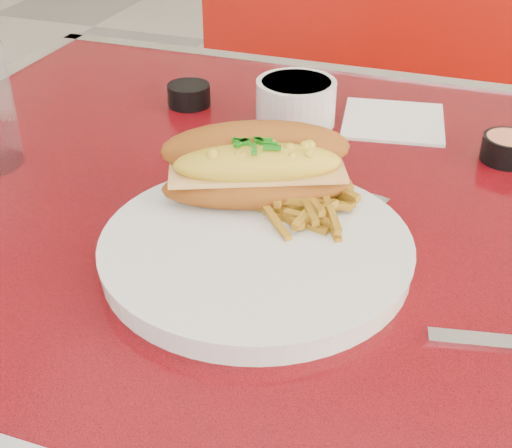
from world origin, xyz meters
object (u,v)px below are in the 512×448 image
(diner_table, at_px, (351,326))
(sauce_cup_right, at_px, (508,147))
(gravy_ramekin, at_px, (296,101))
(booth_bench_far, at_px, (421,216))
(mac_hoagie, at_px, (257,166))
(fork, at_px, (343,232))
(sauce_cup_left, at_px, (189,94))
(dinner_plate, at_px, (256,249))

(diner_table, bearing_deg, sauce_cup_right, 50.65)
(gravy_ramekin, distance_m, sauce_cup_right, 0.27)
(booth_bench_far, distance_m, mac_hoagie, 1.02)
(mac_hoagie, height_order, sauce_cup_right, mac_hoagie)
(fork, bearing_deg, mac_hoagie, 85.48)
(mac_hoagie, distance_m, sauce_cup_left, 0.31)
(dinner_plate, relative_size, sauce_cup_right, 4.99)
(diner_table, relative_size, sauce_cup_left, 17.91)
(dinner_plate, bearing_deg, diner_table, 59.51)
(fork, relative_size, sauce_cup_left, 2.43)
(dinner_plate, xyz_separation_m, sauce_cup_right, (0.21, 0.29, 0.00))
(booth_bench_far, relative_size, sauce_cup_left, 17.47)
(sauce_cup_left, bearing_deg, mac_hoagie, -52.59)
(fork, bearing_deg, diner_table, 14.04)
(sauce_cup_right, bearing_deg, booth_bench_far, 101.95)
(dinner_plate, xyz_separation_m, gravy_ramekin, (-0.06, 0.31, 0.02))
(booth_bench_far, distance_m, fork, 1.03)
(sauce_cup_right, bearing_deg, fork, -118.84)
(dinner_plate, bearing_deg, sauce_cup_left, 123.52)
(mac_hoagie, relative_size, sauce_cup_right, 3.18)
(fork, xyz_separation_m, sauce_cup_right, (0.14, 0.25, -0.00))
(booth_bench_far, bearing_deg, dinner_plate, -94.54)
(fork, xyz_separation_m, sauce_cup_left, (-0.28, 0.28, -0.00))
(fork, distance_m, sauce_cup_left, 0.40)
(gravy_ramekin, height_order, sauce_cup_right, gravy_ramekin)
(mac_hoagie, bearing_deg, fork, -42.87)
(mac_hoagie, distance_m, sauce_cup_right, 0.32)
(diner_table, height_order, dinner_plate, dinner_plate)
(diner_table, bearing_deg, mac_hoagie, -154.31)
(diner_table, xyz_separation_m, gravy_ramekin, (-0.13, 0.19, 0.19))
(diner_table, bearing_deg, fork, -90.94)
(mac_hoagie, height_order, fork, mac_hoagie)
(sauce_cup_left, xyz_separation_m, sauce_cup_right, (0.42, -0.03, 0.00))
(sauce_cup_left, bearing_deg, fork, -44.25)
(booth_bench_far, height_order, dinner_plate, booth_bench_far)
(diner_table, distance_m, sauce_cup_left, 0.39)
(dinner_plate, xyz_separation_m, mac_hoagie, (-0.03, 0.08, 0.04))
(mac_hoagie, relative_size, sauce_cup_left, 3.11)
(fork, bearing_deg, sauce_cup_right, -13.86)
(diner_table, xyz_separation_m, fork, (-0.00, -0.08, 0.18))
(booth_bench_far, relative_size, mac_hoagie, 5.61)
(diner_table, height_order, mac_hoagie, mac_hoagie)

